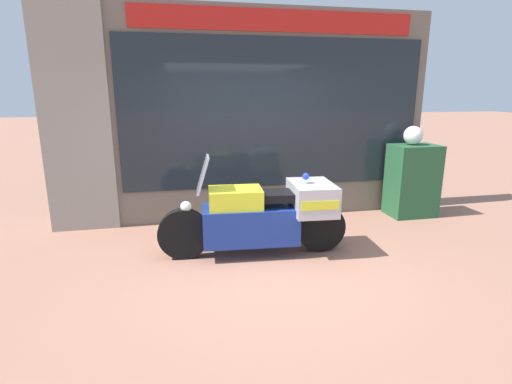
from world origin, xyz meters
TOP-DOWN VIEW (x-y plane):
  - ground_plane at (0.00, 0.00)m, footprint 60.00×60.00m
  - shop_building at (-0.44, 2.00)m, footprint 6.07×0.55m
  - window_display at (0.42, 2.03)m, footprint 4.64×0.30m
  - paramedic_motorcycle at (-0.06, 0.31)m, footprint 2.43×0.80m
  - utility_cabinet at (2.74, 1.42)m, footprint 0.76×0.55m
  - white_helmet at (2.70, 1.46)m, footprint 0.31×0.31m

SIDE VIEW (x-z plane):
  - ground_plane at x=0.00m, z-range 0.00..0.00m
  - window_display at x=0.42m, z-range -0.54..1.52m
  - paramedic_motorcycle at x=-0.06m, z-range -0.11..1.20m
  - utility_cabinet at x=2.74m, z-range 0.00..1.20m
  - white_helmet at x=2.70m, z-range 1.20..1.51m
  - shop_building at x=-0.44m, z-range 0.01..3.33m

